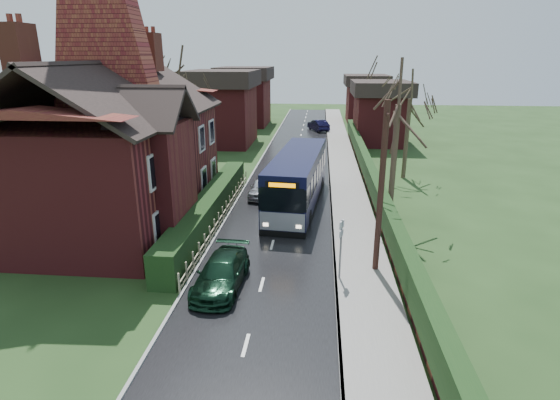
# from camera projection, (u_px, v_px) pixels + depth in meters

# --- Properties ---
(ground) EXTENTS (140.00, 140.00, 0.00)m
(ground) POSITION_uv_depth(u_px,v_px,m) (267.00, 263.00, 19.91)
(ground) COLOR #2B4A1F
(ground) RESTS_ON ground
(road) EXTENTS (6.00, 100.00, 0.02)m
(road) POSITION_uv_depth(u_px,v_px,m) (285.00, 196.00, 29.36)
(road) COLOR black
(road) RESTS_ON ground
(pavement) EXTENTS (2.50, 100.00, 0.14)m
(pavement) POSITION_uv_depth(u_px,v_px,m) (349.00, 197.00, 28.98)
(pavement) COLOR slate
(pavement) RESTS_ON ground
(kerb_right) EXTENTS (0.12, 100.00, 0.14)m
(kerb_right) POSITION_uv_depth(u_px,v_px,m) (331.00, 197.00, 29.08)
(kerb_right) COLOR gray
(kerb_right) RESTS_ON ground
(kerb_left) EXTENTS (0.12, 100.00, 0.10)m
(kerb_left) POSITION_uv_depth(u_px,v_px,m) (240.00, 194.00, 29.61)
(kerb_left) COLOR gray
(kerb_left) RESTS_ON ground
(front_hedge) EXTENTS (1.20, 16.00, 1.60)m
(front_hedge) POSITION_uv_depth(u_px,v_px,m) (209.00, 208.00, 24.72)
(front_hedge) COLOR black
(front_hedge) RESTS_ON ground
(picket_fence) EXTENTS (0.10, 16.00, 0.90)m
(picket_fence) POSITION_uv_depth(u_px,v_px,m) (223.00, 214.00, 24.77)
(picket_fence) COLOR tan
(picket_fence) RESTS_ON ground
(right_wall_hedge) EXTENTS (0.60, 50.00, 1.80)m
(right_wall_hedge) POSITION_uv_depth(u_px,v_px,m) (373.00, 184.00, 28.54)
(right_wall_hedge) COLOR maroon
(right_wall_hedge) RESTS_ON ground
(brick_house) EXTENTS (9.30, 14.60, 10.30)m
(brick_house) POSITION_uv_depth(u_px,v_px,m) (118.00, 145.00, 23.81)
(brick_house) COLOR maroon
(brick_house) RESTS_ON ground
(bus) EXTENTS (3.49, 11.07, 3.31)m
(bus) POSITION_uv_depth(u_px,v_px,m) (298.00, 180.00, 27.18)
(bus) COLOR black
(bus) RESTS_ON ground
(car_silver) EXTENTS (1.73, 3.85, 1.29)m
(car_silver) POSITION_uv_depth(u_px,v_px,m) (263.00, 187.00, 29.24)
(car_silver) COLOR #B6B5BA
(car_silver) RESTS_ON ground
(car_green) EXTENTS (1.94, 4.36, 1.24)m
(car_green) POSITION_uv_depth(u_px,v_px,m) (221.00, 273.00, 17.67)
(car_green) COLOR black
(car_green) RESTS_ON ground
(car_distant) EXTENTS (2.95, 4.42, 1.38)m
(car_distant) POSITION_uv_depth(u_px,v_px,m) (318.00, 125.00, 55.06)
(car_distant) COLOR black
(car_distant) RESTS_ON ground
(bus_stop_sign) EXTENTS (0.21, 0.40, 2.74)m
(bus_stop_sign) POSITION_uv_depth(u_px,v_px,m) (341.00, 241.00, 17.79)
(bus_stop_sign) COLOR slate
(bus_stop_sign) RESTS_ON ground
(telegraph_pole) EXTENTS (0.25, 0.95, 7.39)m
(telegraph_pole) POSITION_uv_depth(u_px,v_px,m) (381.00, 190.00, 18.00)
(telegraph_pole) COLOR black
(telegraph_pole) RESTS_ON ground
(tree_right_near) EXTENTS (4.36, 4.36, 9.41)m
(tree_right_near) POSITION_uv_depth(u_px,v_px,m) (399.00, 96.00, 22.55)
(tree_right_near) COLOR #3D2D24
(tree_right_near) RESTS_ON ground
(tree_right_far) EXTENTS (4.44, 4.44, 8.57)m
(tree_right_far) POSITION_uv_depth(u_px,v_px,m) (411.00, 93.00, 31.85)
(tree_right_far) COLOR #3D3224
(tree_right_far) RESTS_ON ground
(tree_house_side) EXTENTS (4.57, 4.57, 10.39)m
(tree_house_side) POSITION_uv_depth(u_px,v_px,m) (184.00, 72.00, 35.25)
(tree_house_side) COLOR #352A1F
(tree_house_side) RESTS_ON ground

